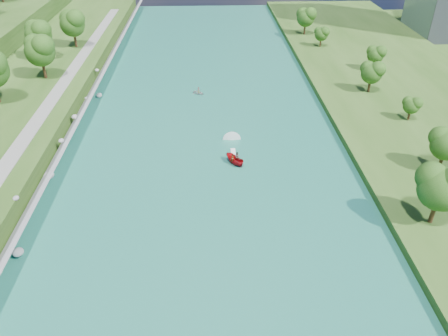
{
  "coord_description": "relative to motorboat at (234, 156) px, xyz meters",
  "views": [
    {
      "loc": [
        1.11,
        -51.43,
        42.55
      ],
      "look_at": [
        3.78,
        10.31,
        2.5
      ],
      "focal_mm": 35.0,
      "sensor_mm": 36.0,
      "label": 1
    }
  ],
  "objects": [
    {
      "name": "ground",
      "position": [
        -5.95,
        -16.75,
        -0.83
      ],
      "size": [
        260.0,
        260.0,
        0.0
      ],
      "primitive_type": "plane",
      "color": "#2D5119",
      "rests_on": "ground"
    },
    {
      "name": "riverside_path",
      "position": [
        -38.45,
        3.25,
        2.72
      ],
      "size": [
        3.0,
        200.0,
        0.1
      ],
      "primitive_type": "cube",
      "color": "gray",
      "rests_on": "berm_west"
    },
    {
      "name": "trees_east",
      "position": [
        31.34,
        14.07,
        5.29
      ],
      "size": [
        17.96,
        133.94,
        11.32
      ],
      "color": "#174412",
      "rests_on": "berm_east"
    },
    {
      "name": "river_water",
      "position": [
        -5.95,
        3.25,
        -0.78
      ],
      "size": [
        55.0,
        240.0,
        0.1
      ],
      "primitive_type": "cube",
      "color": "#1B6855",
      "rests_on": "ground"
    },
    {
      "name": "raft",
      "position": [
        -6.72,
        30.71,
        -0.36
      ],
      "size": [
        3.72,
        3.61,
        1.64
      ],
      "rotation": [
        0.0,
        0.0,
        0.88
      ],
      "color": "#969B9F",
      "rests_on": "river_water"
    },
    {
      "name": "riprap_bank",
      "position": [
        -31.79,
        2.26,
        0.96
      ],
      "size": [
        4.28,
        236.0,
        4.21
      ],
      "color": "slate",
      "rests_on": "ground"
    },
    {
      "name": "motorboat",
      "position": [
        0.0,
        0.0,
        0.0
      ],
      "size": [
        3.89,
        18.99,
        2.15
      ],
      "rotation": [
        0.0,
        0.0,
        3.8
      ],
      "color": "#AE0D14",
      "rests_on": "river_water"
    }
  ]
}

